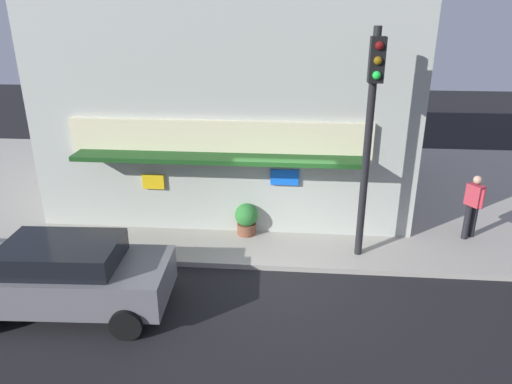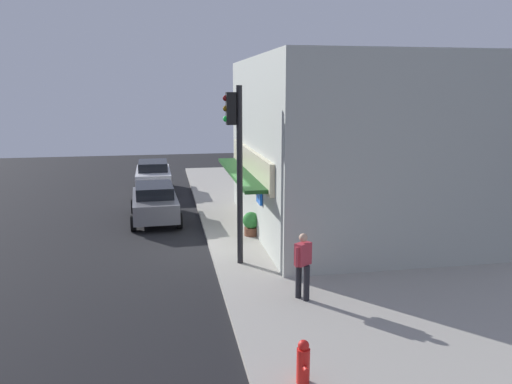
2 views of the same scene
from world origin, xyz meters
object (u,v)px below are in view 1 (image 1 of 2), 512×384
(pedestrian, at_px, (473,204))
(traffic_light, at_px, (370,119))
(trash_can, at_px, (196,211))
(parked_car_grey, at_px, (65,275))
(potted_plant_by_doorway, at_px, (246,218))

(pedestrian, bearing_deg, traffic_light, -157.55)
(trash_can, xyz_separation_m, pedestrian, (7.50, -0.23, 0.59))
(trash_can, bearing_deg, parked_car_grey, -114.78)
(traffic_light, xyz_separation_m, potted_plant_by_doorway, (-2.92, 0.96, -3.01))
(potted_plant_by_doorway, bearing_deg, traffic_light, -18.09)
(trash_can, relative_size, potted_plant_by_doorway, 0.88)
(pedestrian, height_order, parked_car_grey, pedestrian)
(potted_plant_by_doorway, bearing_deg, trash_can, 160.37)
(trash_can, relative_size, parked_car_grey, 0.18)
(trash_can, bearing_deg, pedestrian, -1.76)
(traffic_light, xyz_separation_m, parked_car_grey, (-6.32, -2.59, -2.81))
(trash_can, distance_m, pedestrian, 7.52)
(traffic_light, relative_size, trash_can, 7.02)
(traffic_light, relative_size, pedestrian, 3.09)
(traffic_light, relative_size, potted_plant_by_doorway, 6.17)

